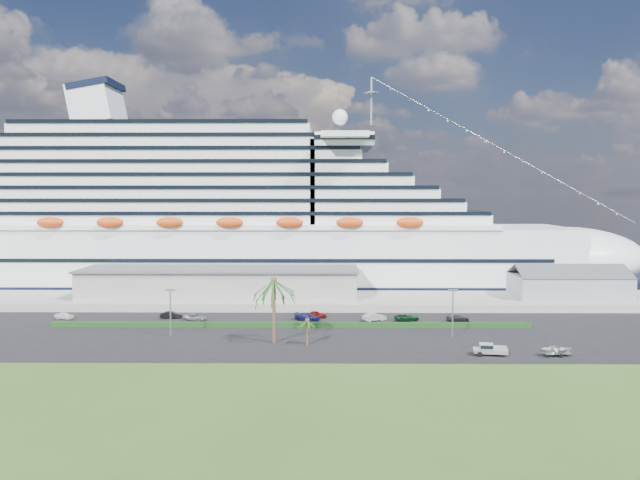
{
  "coord_description": "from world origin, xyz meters",
  "views": [
    {
      "loc": [
        -1.46,
        -96.58,
        24.59
      ],
      "look_at": [
        -2.72,
        30.0,
        15.11
      ],
      "focal_mm": 35.0,
      "sensor_mm": 36.0,
      "label": 1
    }
  ],
  "objects_px": {
    "boat_trailer": "(557,350)",
    "parked_car_3": "(307,317)",
    "pickup_truck": "(490,349)",
    "cruise_ship": "(249,224)"
  },
  "relations": [
    {
      "from": "boat_trailer",
      "to": "parked_car_3",
      "type": "bearing_deg",
      "value": 145.74
    },
    {
      "from": "parked_car_3",
      "to": "pickup_truck",
      "type": "xyz_separation_m",
      "value": [
        28.42,
        -25.75,
        0.26
      ]
    },
    {
      "from": "cruise_ship",
      "to": "pickup_truck",
      "type": "distance_m",
      "value": 82.62
    },
    {
      "from": "cruise_ship",
      "to": "boat_trailer",
      "type": "relative_size",
      "value": 35.03
    },
    {
      "from": "parked_car_3",
      "to": "boat_trailer",
      "type": "xyz_separation_m",
      "value": [
        38.42,
        -26.17,
        0.29
      ]
    },
    {
      "from": "cruise_ship",
      "to": "pickup_truck",
      "type": "height_order",
      "value": "cruise_ship"
    },
    {
      "from": "boat_trailer",
      "to": "cruise_ship",
      "type": "bearing_deg",
      "value": 128.86
    },
    {
      "from": "parked_car_3",
      "to": "pickup_truck",
      "type": "relative_size",
      "value": 0.94
    },
    {
      "from": "pickup_truck",
      "to": "boat_trailer",
      "type": "height_order",
      "value": "pickup_truck"
    },
    {
      "from": "parked_car_3",
      "to": "boat_trailer",
      "type": "distance_m",
      "value": 46.49
    }
  ]
}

